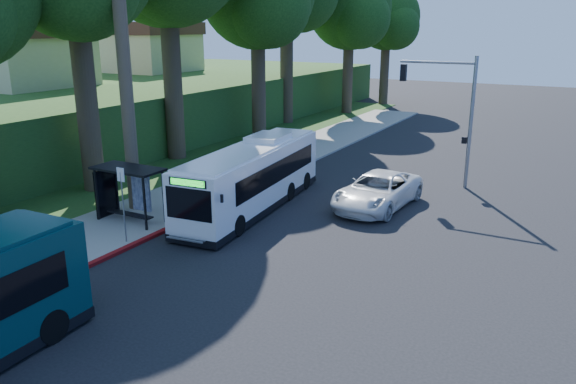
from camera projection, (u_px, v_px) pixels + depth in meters
The scene contains 12 objects.
ground at pixel (302, 229), 24.33m from camera, with size 140.00×140.00×0.00m, color black.
sidewalk at pixel (171, 203), 27.68m from camera, with size 4.50×70.00×0.12m, color gray.
red_curb at pixel (151, 237), 23.25m from camera, with size 0.25×30.00×0.13m, color maroon.
grass_verge at pixel (152, 168), 34.51m from camera, with size 8.00×70.00×0.06m, color #234719.
bus_shelter at pixel (127, 183), 24.76m from camera, with size 3.20×1.51×2.55m.
stop_sign_pole at pixel (122, 195), 22.02m from camera, with size 0.35×0.06×3.17m.
traffic_signal_pole at pixel (453, 105), 29.74m from camera, with size 4.10×0.30×7.00m.
hillside_backdrop at pixel (112, 98), 48.44m from camera, with size 24.00×60.00×8.80m.
tree_4 at pixel (350, 12), 53.70m from camera, with size 8.40×8.00×14.14m.
tree_5 at pixel (388, 21), 60.19m from camera, with size 7.35×7.00×12.86m.
white_bus at pixel (253, 176), 26.67m from camera, with size 3.41×11.19×3.28m.
pickup at pixel (378, 191), 27.03m from camera, with size 2.73×5.93×1.65m, color silver.
Camera 1 is at (10.44, -20.36, 8.46)m, focal length 35.00 mm.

